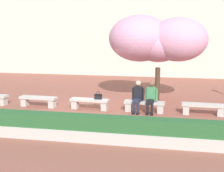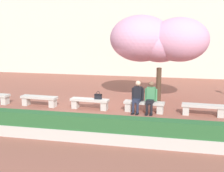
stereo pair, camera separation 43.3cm
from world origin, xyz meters
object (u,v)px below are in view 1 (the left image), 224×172
stone_bench_center (90,102)px  person_seated_right (151,96)px  person_seated_left (138,95)px  handbag (98,96)px  stone_bench_near_east (144,105)px  stone_bench_near_west (38,100)px  cherry_tree_main (155,40)px  stone_bench_east_end (203,108)px

stone_bench_center → person_seated_right: 2.62m
person_seated_left → person_seated_right: bearing=-0.0°
stone_bench_center → person_seated_right: bearing=-1.2°
handbag → stone_bench_near_east: bearing=-0.2°
stone_bench_near_west → cherry_tree_main: (4.89, 2.02, 2.57)m
stone_bench_east_end → person_seated_left: person_seated_left is taller
stone_bench_near_east → stone_bench_center: bearing=180.0°
stone_bench_east_end → handbag: 4.28m
stone_bench_near_west → stone_bench_near_east: (4.64, -0.00, 0.00)m
stone_bench_east_end → person_seated_right: (-2.06, -0.05, 0.40)m
person_seated_right → stone_bench_near_west: bearing=179.4°
stone_bench_center → person_seated_left: bearing=-1.5°
stone_bench_near_west → cherry_tree_main: bearing=22.4°
stone_bench_near_west → stone_bench_east_end: size_ratio=1.00×
person_seated_right → stone_bench_near_east: bearing=168.5°
stone_bench_near_west → stone_bench_center: bearing=-0.0°
stone_bench_near_east → stone_bench_east_end: (2.32, 0.00, 0.00)m
stone_bench_east_end → person_seated_right: person_seated_right is taller
stone_bench_east_end → stone_bench_near_east: bearing=-180.0°
handbag → stone_bench_east_end: bearing=-0.1°
stone_bench_near_west → handbag: bearing=0.1°
stone_bench_center → handbag: size_ratio=4.91×
handbag → person_seated_right: bearing=-1.5°
stone_bench_east_end → person_seated_right: 2.10m
cherry_tree_main → stone_bench_center: bearing=-141.8°
person_seated_left → cherry_tree_main: size_ratio=0.29×
person_seated_right → handbag: bearing=178.5°
stone_bench_center → stone_bench_near_east: (2.32, -0.00, 0.00)m
stone_bench_center → person_seated_right: person_seated_right is taller
stone_bench_near_west → handbag: (2.70, 0.01, 0.28)m
stone_bench_near_west → person_seated_right: size_ratio=1.29×
stone_bench_center → stone_bench_east_end: 4.64m
stone_bench_near_west → person_seated_left: 4.38m
cherry_tree_main → stone_bench_east_end: bearing=-44.2°
stone_bench_near_west → stone_bench_near_east: size_ratio=1.00×
stone_bench_east_end → person_seated_left: bearing=-178.8°
person_seated_right → cherry_tree_main: (-0.02, 2.07, 2.17)m
stone_bench_near_east → stone_bench_east_end: size_ratio=1.00×
person_seated_right → handbag: (-2.21, 0.06, -0.12)m
stone_bench_near_west → stone_bench_east_end: (6.96, -0.00, 0.00)m
stone_bench_near_east → handbag: 1.97m
stone_bench_near_east → stone_bench_near_west: bearing=180.0°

